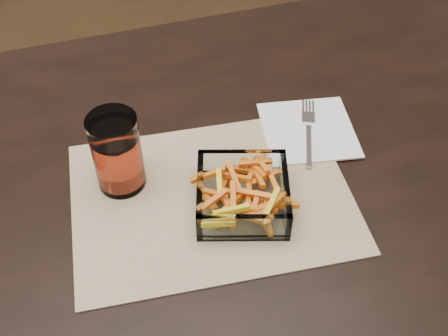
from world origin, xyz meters
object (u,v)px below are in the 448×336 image
(tumbler, at_px, (117,155))
(fork, at_px, (308,129))
(glass_bowl, at_px, (243,196))
(dining_table, at_px, (205,200))

(tumbler, height_order, fork, tumbler)
(tumbler, bearing_deg, glass_bowl, -31.72)
(tumbler, bearing_deg, dining_table, -2.52)
(dining_table, xyz_separation_m, tumbler, (-0.14, 0.01, 0.15))
(dining_table, relative_size, glass_bowl, 9.01)
(dining_table, height_order, tumbler, tumbler)
(dining_table, xyz_separation_m, glass_bowl, (0.04, -0.10, 0.11))
(tumbler, relative_size, fork, 0.83)
(dining_table, relative_size, fork, 9.57)
(glass_bowl, xyz_separation_m, fork, (0.17, 0.13, -0.02))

